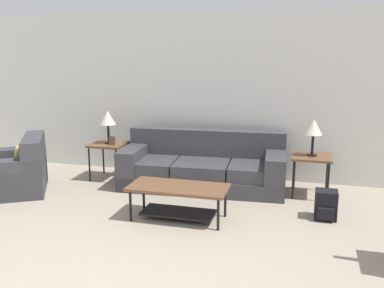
{
  "coord_description": "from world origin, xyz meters",
  "views": [
    {
      "loc": [
        1.44,
        -1.88,
        2.01
      ],
      "look_at": [
        -0.01,
        3.43,
        0.8
      ],
      "focal_mm": 40.0,
      "sensor_mm": 36.0,
      "label": 1
    }
  ],
  "objects_px": {
    "armchair": "(15,172)",
    "table_lamp_right": "(314,128)",
    "coffee_table": "(178,195)",
    "side_table_right": "(312,160)",
    "backpack": "(326,205)",
    "couch": "(203,168)",
    "table_lamp_left": "(108,119)",
    "side_table_left": "(109,147)"
  },
  "relations": [
    {
      "from": "armchair",
      "to": "table_lamp_right",
      "type": "distance_m",
      "value": 4.27
    },
    {
      "from": "side_table_left",
      "to": "backpack",
      "type": "relative_size",
      "value": 1.62
    },
    {
      "from": "table_lamp_left",
      "to": "coffee_table",
      "type": "bearing_deg",
      "value": -40.36
    },
    {
      "from": "coffee_table",
      "to": "side_table_left",
      "type": "xyz_separation_m",
      "value": [
        -1.55,
        1.31,
        0.21
      ]
    },
    {
      "from": "couch",
      "to": "side_table_right",
      "type": "height_order",
      "value": "couch"
    },
    {
      "from": "couch",
      "to": "side_table_right",
      "type": "xyz_separation_m",
      "value": [
        1.55,
        0.01,
        0.23
      ]
    },
    {
      "from": "side_table_right",
      "to": "table_lamp_right",
      "type": "xyz_separation_m",
      "value": [
        0.0,
        0.0,
        0.45
      ]
    },
    {
      "from": "table_lamp_left",
      "to": "table_lamp_right",
      "type": "height_order",
      "value": "same"
    },
    {
      "from": "side_table_left",
      "to": "side_table_right",
      "type": "relative_size",
      "value": 1.0
    },
    {
      "from": "side_table_left",
      "to": "table_lamp_right",
      "type": "xyz_separation_m",
      "value": [
        3.09,
        0.0,
        0.45
      ]
    },
    {
      "from": "couch",
      "to": "table_lamp_left",
      "type": "relative_size",
      "value": 4.76
    },
    {
      "from": "couch",
      "to": "table_lamp_right",
      "type": "xyz_separation_m",
      "value": [
        1.55,
        0.01,
        0.67
      ]
    },
    {
      "from": "couch",
      "to": "armchair",
      "type": "relative_size",
      "value": 1.85
    },
    {
      "from": "armchair",
      "to": "side_table_left",
      "type": "bearing_deg",
      "value": 42.59
    },
    {
      "from": "side_table_left",
      "to": "table_lamp_right",
      "type": "height_order",
      "value": "table_lamp_right"
    },
    {
      "from": "table_lamp_left",
      "to": "backpack",
      "type": "relative_size",
      "value": 1.44
    },
    {
      "from": "coffee_table",
      "to": "table_lamp_right",
      "type": "xyz_separation_m",
      "value": [
        1.54,
        1.31,
        0.66
      ]
    },
    {
      "from": "armchair",
      "to": "side_table_left",
      "type": "height_order",
      "value": "armchair"
    },
    {
      "from": "backpack",
      "to": "couch",
      "type": "bearing_deg",
      "value": 154.34
    },
    {
      "from": "side_table_left",
      "to": "armchair",
      "type": "bearing_deg",
      "value": -137.41
    },
    {
      "from": "couch",
      "to": "side_table_right",
      "type": "distance_m",
      "value": 1.56
    },
    {
      "from": "couch",
      "to": "side_table_left",
      "type": "distance_m",
      "value": 1.56
    },
    {
      "from": "table_lamp_left",
      "to": "backpack",
      "type": "bearing_deg",
      "value": -14.51
    },
    {
      "from": "armchair",
      "to": "side_table_left",
      "type": "distance_m",
      "value": 1.41
    },
    {
      "from": "side_table_right",
      "to": "side_table_left",
      "type": "bearing_deg",
      "value": 180.0
    },
    {
      "from": "coffee_table",
      "to": "table_lamp_right",
      "type": "height_order",
      "value": "table_lamp_right"
    },
    {
      "from": "table_lamp_right",
      "to": "backpack",
      "type": "height_order",
      "value": "table_lamp_right"
    },
    {
      "from": "armchair",
      "to": "table_lamp_left",
      "type": "distance_m",
      "value": 1.55
    },
    {
      "from": "couch",
      "to": "table_lamp_left",
      "type": "xyz_separation_m",
      "value": [
        -1.54,
        0.01,
        0.67
      ]
    },
    {
      "from": "backpack",
      "to": "table_lamp_left",
      "type": "bearing_deg",
      "value": 165.49
    },
    {
      "from": "armchair",
      "to": "table_lamp_left",
      "type": "bearing_deg",
      "value": 42.59
    },
    {
      "from": "side_table_left",
      "to": "side_table_right",
      "type": "bearing_deg",
      "value": 0.0
    },
    {
      "from": "side_table_left",
      "to": "table_lamp_left",
      "type": "height_order",
      "value": "table_lamp_left"
    },
    {
      "from": "armchair",
      "to": "table_lamp_right",
      "type": "relative_size",
      "value": 2.56
    },
    {
      "from": "side_table_left",
      "to": "table_lamp_right",
      "type": "bearing_deg",
      "value": 0.0
    },
    {
      "from": "armchair",
      "to": "table_lamp_right",
      "type": "height_order",
      "value": "table_lamp_right"
    },
    {
      "from": "coffee_table",
      "to": "backpack",
      "type": "relative_size",
      "value": 3.35
    },
    {
      "from": "coffee_table",
      "to": "table_lamp_right",
      "type": "distance_m",
      "value": 2.13
    },
    {
      "from": "side_table_right",
      "to": "armchair",
      "type": "bearing_deg",
      "value": -167.08
    },
    {
      "from": "table_lamp_left",
      "to": "table_lamp_right",
      "type": "xyz_separation_m",
      "value": [
        3.09,
        0.0,
        0.0
      ]
    },
    {
      "from": "couch",
      "to": "coffee_table",
      "type": "height_order",
      "value": "couch"
    },
    {
      "from": "coffee_table",
      "to": "side_table_right",
      "type": "relative_size",
      "value": 2.07
    }
  ]
}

